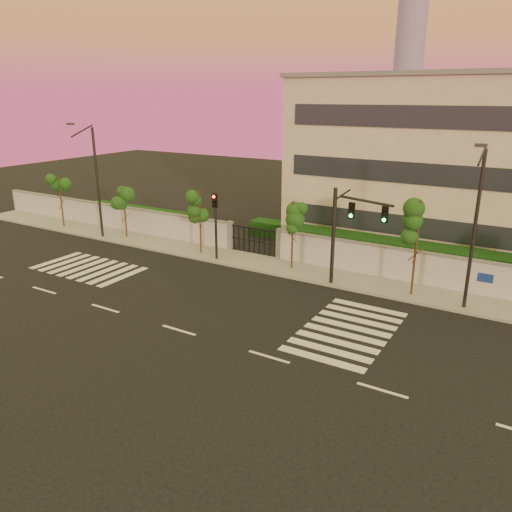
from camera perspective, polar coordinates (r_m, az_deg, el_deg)
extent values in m
plane|color=black|center=(24.58, -8.81, -8.39)|extent=(120.00, 120.00, 0.00)
cube|color=gray|center=(32.63, 2.93, -1.28)|extent=(60.00, 3.00, 0.15)
cube|color=#AAACB1|center=(44.03, -16.64, 4.33)|extent=(25.00, 0.30, 2.00)
cube|color=slate|center=(43.81, -16.76, 5.68)|extent=(25.00, 0.36, 0.12)
cube|color=slate|center=(36.00, -2.95, 2.29)|extent=(0.35, 0.35, 2.20)
cube|color=slate|center=(34.02, 2.67, 1.35)|extent=(0.35, 0.35, 2.20)
cube|color=black|center=(33.22, 20.15, -0.54)|extent=(20.00, 2.00, 1.80)
cube|color=black|center=(44.74, -12.96, 4.44)|extent=(12.00, 1.80, 1.40)
cube|color=black|center=(39.31, 3.56, 2.87)|extent=(6.00, 1.50, 1.20)
cube|color=#B7B19B|center=(39.41, 23.18, 9.53)|extent=(24.00, 12.00, 12.00)
cube|color=#262D38|center=(34.19, 20.94, 2.68)|extent=(22.00, 0.08, 1.40)
cube|color=#262D38|center=(33.51, 21.60, 8.46)|extent=(22.00, 0.08, 1.40)
cube|color=#262D38|center=(33.19, 22.31, 14.41)|extent=(22.00, 0.08, 1.40)
cube|color=slate|center=(39.14, 24.32, 18.36)|extent=(24.40, 12.40, 0.30)
cylinder|color=slate|center=(310.33, 17.52, 25.43)|extent=(16.00, 16.00, 110.00)
cube|color=silver|center=(36.78, -21.84, -0.46)|extent=(0.50, 4.00, 0.02)
cube|color=silver|center=(36.09, -20.96, -0.69)|extent=(0.50, 4.00, 0.02)
cube|color=silver|center=(35.41, -20.05, -0.94)|extent=(0.50, 4.00, 0.02)
cube|color=silver|center=(34.74, -19.10, -1.19)|extent=(0.50, 4.00, 0.02)
cube|color=silver|center=(34.08, -18.12, -1.45)|extent=(0.50, 4.00, 0.02)
cube|color=silver|center=(33.43, -17.09, -1.73)|extent=(0.50, 4.00, 0.02)
cube|color=silver|center=(32.79, -16.03, -2.01)|extent=(0.50, 4.00, 0.02)
cube|color=silver|center=(32.17, -14.92, -2.30)|extent=(0.50, 4.00, 0.02)
cube|color=silver|center=(22.06, 7.42, -11.57)|extent=(4.00, 0.50, 0.02)
cube|color=silver|center=(22.79, 8.35, -10.58)|extent=(4.00, 0.50, 0.02)
cube|color=silver|center=(23.53, 9.22, -9.65)|extent=(4.00, 0.50, 0.02)
cube|color=silver|center=(24.28, 10.03, -8.78)|extent=(4.00, 0.50, 0.02)
cube|color=silver|center=(25.04, 10.79, -7.96)|extent=(4.00, 0.50, 0.02)
cube|color=silver|center=(25.81, 11.50, -7.19)|extent=(4.00, 0.50, 0.02)
cube|color=silver|center=(26.59, 12.16, -6.46)|extent=(4.00, 0.50, 0.02)
cube|color=silver|center=(27.38, 12.79, -5.77)|extent=(4.00, 0.50, 0.02)
cube|color=silver|center=(31.49, -23.05, -3.62)|extent=(2.00, 0.15, 0.01)
cube|color=silver|center=(27.80, -16.85, -5.75)|extent=(2.00, 0.15, 0.01)
cube|color=silver|center=(24.58, -8.82, -8.37)|extent=(2.00, 0.15, 0.01)
cube|color=silver|center=(22.03, 1.49, -11.44)|extent=(2.00, 0.15, 0.01)
cube|color=silver|center=(20.41, 14.22, -14.66)|extent=(2.00, 0.15, 0.01)
cylinder|color=#382314|center=(44.94, -21.37, 5.76)|extent=(0.12, 0.12, 4.51)
sphere|color=#164012|center=(44.70, -21.57, 7.45)|extent=(1.11, 1.11, 1.11)
sphere|color=#164012|center=(44.66, -20.99, 6.62)|extent=(0.85, 0.85, 0.85)
sphere|color=#164012|center=(44.92, -21.90, 6.87)|extent=(0.81, 0.81, 0.81)
cylinder|color=#382314|center=(40.19, -14.74, 4.73)|extent=(0.12, 0.12, 4.04)
sphere|color=#164012|center=(39.94, -14.88, 6.42)|extent=(1.11, 1.11, 1.11)
sphere|color=#164012|center=(39.95, -14.24, 5.58)|extent=(0.85, 0.85, 0.85)
sphere|color=#164012|center=(40.13, -15.29, 5.85)|extent=(0.81, 0.81, 0.81)
cylinder|color=#382314|center=(35.00, -6.41, 3.76)|extent=(0.11, 0.11, 4.59)
sphere|color=#164012|center=(34.69, -6.49, 5.97)|extent=(1.05, 1.05, 1.05)
sphere|color=#164012|center=(34.79, -5.82, 4.86)|extent=(0.80, 0.80, 0.80)
sphere|color=#164012|center=(34.85, -6.98, 5.23)|extent=(0.76, 0.76, 0.76)
cylinder|color=#382314|center=(31.66, 4.17, 2.25)|extent=(0.12, 0.12, 4.54)
sphere|color=#164012|center=(31.32, 4.23, 4.65)|extent=(1.11, 1.11, 1.11)
sphere|color=#164012|center=(31.51, 4.94, 3.44)|extent=(0.85, 0.85, 0.85)
sphere|color=#164012|center=(31.43, 3.59, 3.86)|extent=(0.81, 0.81, 0.81)
cylinder|color=#382314|center=(28.55, 17.77, 0.64)|extent=(0.13, 0.13, 5.49)
sphere|color=#164012|center=(28.12, 18.09, 3.85)|extent=(1.22, 1.22, 1.22)
sphere|color=#164012|center=(28.46, 18.79, 2.22)|extent=(0.93, 0.93, 0.93)
sphere|color=#164012|center=(28.17, 17.25, 2.79)|extent=(0.88, 0.88, 0.88)
cylinder|color=black|center=(29.24, 8.81, 2.08)|extent=(0.23, 0.23, 5.84)
cylinder|color=black|center=(28.10, 12.43, 6.16)|extent=(3.45, 1.26, 0.15)
cube|color=black|center=(28.42, 10.88, 5.13)|extent=(0.33, 0.17, 0.85)
sphere|color=#0CF259|center=(28.37, 10.77, 4.57)|extent=(0.19, 0.19, 0.19)
cube|color=black|center=(27.85, 14.52, 4.62)|extent=(0.33, 0.17, 0.85)
sphere|color=#0CF259|center=(27.81, 14.41, 4.04)|extent=(0.19, 0.19, 0.19)
cylinder|color=black|center=(33.54, -4.61, 3.39)|extent=(0.17, 0.17, 4.82)
cube|color=black|center=(33.10, -4.73, 6.33)|extent=(0.37, 0.19, 0.96)
sphere|color=red|center=(32.96, -4.86, 6.81)|extent=(0.21, 0.21, 0.21)
cylinder|color=black|center=(40.42, -17.64, 7.80)|extent=(0.19, 0.19, 8.53)
cylinder|color=black|center=(39.34, -19.26, 13.36)|extent=(0.11, 2.04, 0.83)
cube|color=#3F3F44|center=(38.70, -20.45, 13.97)|extent=(0.53, 0.27, 0.16)
cylinder|color=black|center=(27.41, 23.65, 2.41)|extent=(0.19, 0.19, 8.36)
cylinder|color=black|center=(25.79, 24.46, 10.46)|extent=(0.10, 2.00, 0.81)
cube|color=#3F3F44|center=(24.81, 24.33, 11.46)|extent=(0.52, 0.26, 0.16)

